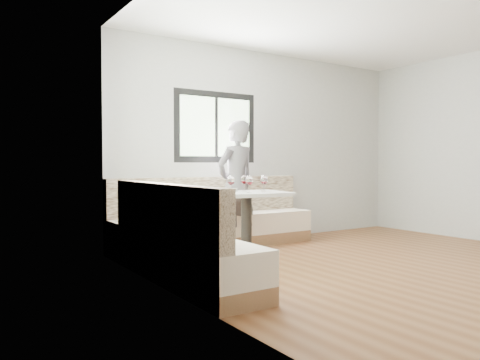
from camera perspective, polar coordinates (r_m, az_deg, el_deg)
room at (r=5.30m, az=18.42°, el=4.89°), size 5.01×5.01×2.81m
banquette at (r=5.56m, az=-4.62°, el=-6.29°), size 2.90×2.80×0.95m
table at (r=5.64m, az=0.79°, el=-3.49°), size 1.08×0.90×0.80m
person at (r=6.27m, az=-0.48°, el=-0.53°), size 0.69×0.52×1.72m
olive_ramekin at (r=5.67m, az=-0.81°, el=-1.22°), size 0.10×0.10×0.04m
wine_glass_a at (r=5.40m, az=-1.11°, el=-0.12°), size 0.09×0.09×0.20m
wine_glass_b at (r=5.40m, az=1.14°, el=-0.12°), size 0.09×0.09×0.20m
wine_glass_c at (r=5.55m, az=2.98°, el=-0.06°), size 0.09×0.09×0.20m
wine_glass_d at (r=5.71m, az=0.54°, el=-0.01°), size 0.09×0.09×0.20m
wine_glass_e at (r=5.82m, az=2.87°, el=0.03°), size 0.09×0.09×0.20m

